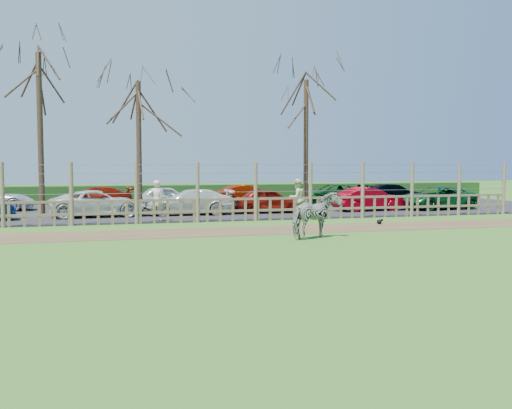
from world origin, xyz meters
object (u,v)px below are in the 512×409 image
object	(u,v)px
tree_right	(306,112)
visitor_b	(297,198)
tree_mid	(139,115)
car_11	(247,195)
car_13	(393,194)
car_12	(332,194)
car_6	(437,198)
car_5	(368,199)
zebra	(316,215)
car_3	(190,202)
car_9	(93,198)
visitor_a	(157,201)
car_10	(167,197)
car_4	(269,201)
tree_left	(39,94)
car_2	(98,203)
crow	(380,222)

from	to	relation	value
tree_right	visitor_b	bearing A→B (deg)	-114.08
tree_mid	car_11	size ratio (longest dim) A/B	1.87
car_13	car_11	bearing A→B (deg)	83.69
tree_mid	car_12	size ratio (longest dim) A/B	1.58
tree_right	car_12	bearing A→B (deg)	39.29
tree_mid	car_6	distance (m)	16.09
car_5	car_13	world-z (taller)	same
zebra	car_3	world-z (taller)	zebra
tree_right	car_9	distance (m)	12.31
tree_right	car_12	distance (m)	5.58
visitor_a	car_10	size ratio (longest dim) A/B	0.49
car_11	car_12	xyz separation A→B (m)	(5.18, -0.20, 0.00)
tree_mid	tree_right	world-z (taller)	tree_right
car_10	car_6	bearing A→B (deg)	-112.24
car_4	visitor_b	bearing A→B (deg)	-167.03
car_5	car_6	size ratio (longest dim) A/B	0.84
tree_mid	car_13	bearing A→B (deg)	8.20
zebra	car_12	world-z (taller)	zebra
tree_mid	car_9	world-z (taller)	tree_mid
tree_mid	car_9	xyz separation A→B (m)	(-2.25, 2.40, -4.23)
tree_mid	zebra	world-z (taller)	tree_mid
car_3	car_12	size ratio (longest dim) A/B	0.96
car_13	tree_left	bearing A→B (deg)	95.96
tree_mid	tree_right	xyz separation A→B (m)	(9.00, 0.50, 0.37)
car_6	car_9	world-z (taller)	same
car_3	car_6	xyz separation A→B (m)	(13.17, -0.22, 0.00)
tree_mid	car_9	distance (m)	5.36
tree_mid	car_2	size ratio (longest dim) A/B	1.58
car_4	car_12	size ratio (longest dim) A/B	0.82
tree_left	car_9	size ratio (longest dim) A/B	1.90
crow	car_9	xyz separation A→B (m)	(-11.19, 10.61, 0.53)
car_5	car_12	bearing A→B (deg)	-7.07
zebra	car_12	distance (m)	15.68
car_5	zebra	bearing A→B (deg)	138.38
car_11	car_13	distance (m)	9.05
car_10	car_13	xyz separation A→B (m)	(13.69, -0.06, 0.00)
car_10	tree_mid	bearing A→B (deg)	141.01
car_5	car_12	size ratio (longest dim) A/B	0.84
visitor_b	car_10	xyz separation A→B (m)	(-5.01, 7.10, -0.26)
tree_left	car_6	bearing A→B (deg)	-4.00
zebra	crow	size ratio (longest dim) A/B	6.55
zebra	car_9	bearing A→B (deg)	-1.85
car_11	car_10	bearing A→B (deg)	90.71
visitor_b	car_13	xyz separation A→B (m)	(8.68, 7.04, -0.26)
visitor_b	car_4	size ratio (longest dim) A/B	0.49
zebra	car_3	xyz separation A→B (m)	(-2.65, 9.55, -0.12)
car_3	car_11	bearing A→B (deg)	143.00
car_2	car_12	distance (m)	14.21
visitor_a	visitor_b	distance (m)	6.24
crow	car_10	xyz separation A→B (m)	(-7.33, 10.48, 0.53)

